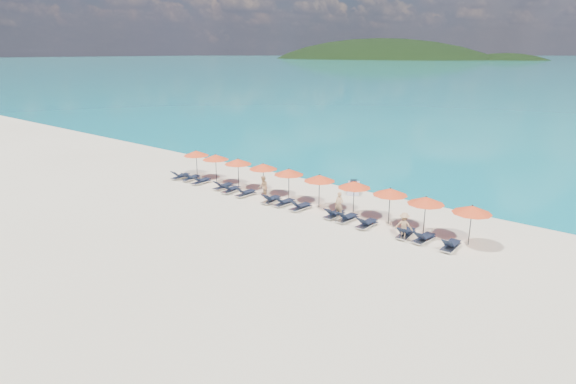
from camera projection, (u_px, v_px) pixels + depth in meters
The scene contains 32 objects.
ground at pixel (257, 221), 29.65m from camera, with size 1400.00×1400.00×0.00m, color beige.
headland_main at pixel (376, 89), 622.43m from camera, with size 374.00×242.00×126.50m.
headland_small at pixel (501, 92), 544.06m from camera, with size 162.00×126.00×85.50m.
jetski at pixel (353, 188), 35.68m from camera, with size 1.90×2.41×0.82m.
beachgoer_a at pixel (339, 205), 30.18m from camera, with size 0.59×0.39×1.63m, color tan.
beachgoer_b at pixel (263, 187), 34.12m from camera, with size 0.78×0.45×1.61m, color tan.
beachgoer_c at pixel (404, 226), 26.73m from camera, with size 0.98×0.45×1.52m, color tan.
umbrella_0 at pixel (196, 153), 39.49m from camera, with size 2.10×2.10×2.28m.
umbrella_1 at pixel (216, 157), 38.02m from camera, with size 2.10×2.10×2.28m.
umbrella_2 at pixel (238, 161), 36.51m from camera, with size 2.10×2.10×2.28m.
umbrella_3 at pixel (263, 166), 34.97m from camera, with size 2.10×2.10×2.28m.
umbrella_4 at pixel (289, 172), 33.41m from camera, with size 2.10×2.10×2.28m.
umbrella_5 at pixel (319, 178), 31.79m from camera, with size 2.10×2.10×2.28m.
umbrella_6 at pixel (354, 184), 30.24m from camera, with size 2.10×2.10×2.28m.
umbrella_7 at pixel (390, 192), 28.70m from camera, with size 2.10×2.10×2.28m.
umbrella_8 at pixel (426, 200), 27.03m from camera, with size 2.10×2.10×2.28m.
umbrella_9 at pixel (472, 209), 25.49m from camera, with size 2.10×2.10×2.28m.
lounger_0 at pixel (180, 176), 39.41m from camera, with size 0.70×1.73×0.66m.
lounger_1 at pixel (191, 178), 38.88m from camera, with size 0.73×1.74×0.66m.
lounger_2 at pixel (201, 181), 37.91m from camera, with size 0.69×1.72×0.66m.
lounger_3 at pixel (223, 186), 36.47m from camera, with size 0.68×1.72×0.66m.
lounger_4 at pixel (231, 189), 35.58m from camera, with size 0.78×1.75×0.66m.
lounger_5 at pixel (245, 193), 34.69m from camera, with size 0.68×1.72×0.66m.
lounger_6 at pixel (271, 199), 33.20m from camera, with size 0.79×1.75×0.66m.
lounger_7 at pixel (284, 202), 32.56m from camera, with size 0.75×1.74×0.66m.
lounger_8 at pixel (300, 206), 31.69m from camera, with size 0.76×1.75×0.66m.
lounger_9 at pixel (334, 214), 30.23m from camera, with size 0.63×1.70×0.66m.
lounger_10 at pixel (347, 218), 29.57m from camera, with size 0.72×1.73×0.66m.
lounger_11 at pixel (367, 223), 28.58m from camera, with size 0.66×1.72×0.66m.
lounger_12 at pixel (406, 233), 27.07m from camera, with size 0.78×1.75×0.66m.
lounger_13 at pixel (424, 238), 26.39m from camera, with size 0.79×1.75×0.66m.
lounger_14 at pixel (451, 245), 25.38m from camera, with size 0.69×1.72×0.66m.
Camera 1 is at (19.38, -20.21, 10.11)m, focal length 30.00 mm.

